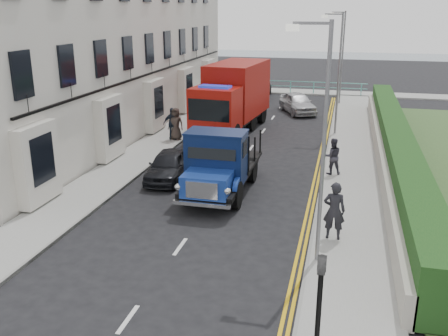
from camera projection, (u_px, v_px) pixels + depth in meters
ground at (198, 222)px, 17.77m from camera, size 120.00×120.00×0.00m
pavement_west at (154, 146)px, 27.25m from camera, size 2.40×38.00×0.12m
pavement_east at (352, 159)px, 24.86m from camera, size 2.60×38.00×0.12m
promenade at (291, 92)px, 44.53m from camera, size 30.00×2.50×0.12m
sea_plane at (315, 59)px, 73.17m from camera, size 120.00×120.00×0.00m
terrace_west at (107, 9)px, 29.72m from camera, size 6.31×30.20×14.25m
garden_east at (394, 145)px, 24.16m from camera, size 1.45×28.00×1.75m
seafront_railing at (290, 87)px, 43.63m from camera, size 13.00×0.08×1.11m
lamp_near at (320, 133)px, 13.74m from camera, size 1.23×0.18×7.00m
lamp_mid at (337, 67)px, 28.51m from camera, size 1.23×0.18×7.00m
lamp_far at (341, 52)px, 37.75m from camera, size 1.23×0.18×7.00m
traffic_signal at (319, 306)px, 9.16m from camera, size 0.16×0.20×3.10m
bedford_lorry at (218, 168)px, 19.68m from camera, size 2.36×5.79×2.72m
red_lorry at (233, 96)px, 30.20m from camera, size 3.38×7.96×4.06m
parked_car_front at (168, 165)px, 21.99m from camera, size 1.79×3.84×1.27m
parked_car_mid at (210, 127)px, 28.70m from camera, size 1.96×4.45×1.42m
parked_car_rear at (235, 107)px, 34.33m from camera, size 1.98×4.77×1.38m
seafront_car_left at (256, 89)px, 42.19m from camera, size 2.61×5.07×1.37m
seafront_car_right at (298, 103)px, 35.69m from camera, size 3.39×4.65×1.47m
pedestrian_east_near at (334, 211)px, 15.96m from camera, size 0.71×0.47×1.93m
pedestrian_east_far at (332, 156)px, 22.23m from camera, size 0.94×0.82×1.65m
pedestrian_west_near at (173, 124)px, 28.08m from camera, size 1.14×0.78×1.80m
pedestrian_west_far at (176, 124)px, 28.01m from camera, size 0.88×0.58×1.81m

